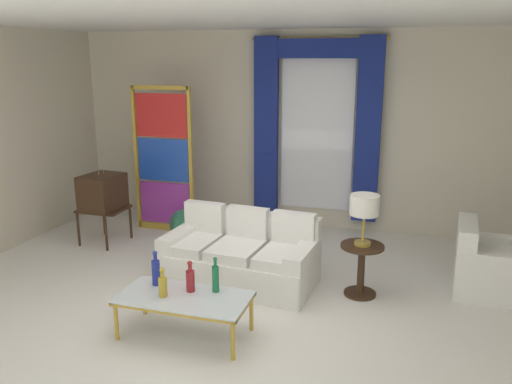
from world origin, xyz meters
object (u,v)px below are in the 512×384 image
(coffee_table, at_px, (184,299))
(bottle_crystal_tall, at_px, (163,285))
(table_lamp_brass, at_px, (364,207))
(couch_white_long, at_px, (242,256))
(armchair_white, at_px, (488,268))
(vintage_tv, at_px, (102,193))
(stained_glass_divider, at_px, (163,163))
(bottle_amber_squat, at_px, (156,271))
(peacock_figurine, at_px, (180,225))
(round_side_table, at_px, (361,265))
(bottle_ruby_flask, at_px, (216,277))
(bottle_blue_decanter, at_px, (190,279))

(coffee_table, relative_size, bottle_crystal_tall, 4.27)
(coffee_table, height_order, table_lamp_brass, table_lamp_brass)
(couch_white_long, bearing_deg, armchair_white, 10.35)
(vintage_tv, xyz_separation_m, stained_glass_divider, (0.59, 0.75, 0.33))
(table_lamp_brass, bearing_deg, bottle_crystal_tall, -139.70)
(bottle_amber_squat, relative_size, peacock_figurine, 0.59)
(bottle_crystal_tall, bearing_deg, table_lamp_brass, 40.30)
(stained_glass_divider, height_order, round_side_table, stained_glass_divider)
(bottle_amber_squat, distance_m, peacock_figurine, 2.47)
(bottle_ruby_flask, bearing_deg, bottle_amber_squat, -177.47)
(coffee_table, xyz_separation_m, bottle_amber_squat, (-0.37, 0.15, 0.18))
(couch_white_long, xyz_separation_m, stained_glass_divider, (-1.73, 1.44, 0.75))
(couch_white_long, xyz_separation_m, armchair_white, (2.76, 0.50, -0.02))
(coffee_table, bearing_deg, armchair_white, 33.16)
(bottle_crystal_tall, bearing_deg, round_side_table, 40.30)
(bottle_ruby_flask, relative_size, armchair_white, 0.40)
(peacock_figurine, xyz_separation_m, table_lamp_brass, (2.72, -1.08, 0.81))
(couch_white_long, height_order, bottle_crystal_tall, couch_white_long)
(bottle_amber_squat, xyz_separation_m, armchair_white, (3.25, 1.73, -0.27))
(bottle_blue_decanter, bearing_deg, vintage_tv, 138.58)
(round_side_table, bearing_deg, peacock_figurine, 158.36)
(stained_glass_divider, distance_m, table_lamp_brass, 3.43)
(peacock_figurine, bearing_deg, bottle_ruby_flask, -57.57)
(armchair_white, xyz_separation_m, stained_glass_divider, (-4.48, 0.93, 0.77))
(bottle_ruby_flask, relative_size, table_lamp_brass, 0.62)
(bottle_ruby_flask, height_order, peacock_figurine, bottle_ruby_flask)
(bottle_crystal_tall, relative_size, armchair_white, 0.33)
(armchair_white, distance_m, table_lamp_brass, 1.63)
(coffee_table, distance_m, bottle_amber_squat, 0.44)
(bottle_crystal_tall, relative_size, bottle_amber_squat, 0.82)
(table_lamp_brass, bearing_deg, couch_white_long, -179.87)
(couch_white_long, distance_m, bottle_ruby_flask, 1.23)
(bottle_crystal_tall, distance_m, table_lamp_brass, 2.29)
(couch_white_long, xyz_separation_m, bottle_crystal_tall, (-0.31, -1.44, 0.22))
(bottle_blue_decanter, bearing_deg, table_lamp_brass, 40.21)
(bottle_ruby_flask, bearing_deg, bottle_blue_decanter, -164.23)
(bottle_amber_squat, relative_size, stained_glass_divider, 0.16)
(peacock_figurine, bearing_deg, bottle_amber_squat, -70.24)
(coffee_table, bearing_deg, bottle_crystal_tall, -161.35)
(armchair_white, bearing_deg, vintage_tv, 177.98)
(bottle_crystal_tall, xyz_separation_m, round_side_table, (1.70, 1.45, -0.17))
(stained_glass_divider, xyz_separation_m, round_side_table, (3.12, -1.43, -0.70))
(bottle_crystal_tall, height_order, bottle_ruby_flask, bottle_ruby_flask)
(stained_glass_divider, bearing_deg, vintage_tv, -127.93)
(couch_white_long, xyz_separation_m, peacock_figurine, (-1.32, 1.08, -0.08))
(bottle_ruby_flask, height_order, armchair_white, armchair_white)
(bottle_blue_decanter, bearing_deg, bottle_ruby_flask, 15.77)
(bottle_crystal_tall, height_order, vintage_tv, vintage_tv)
(bottle_blue_decanter, bearing_deg, armchair_white, 31.70)
(bottle_ruby_flask, bearing_deg, round_side_table, 43.50)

